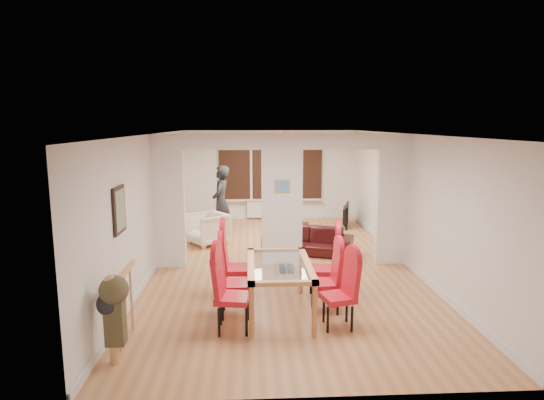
{
  "coord_description": "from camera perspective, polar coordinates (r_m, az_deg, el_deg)",
  "views": [
    {
      "loc": [
        -0.66,
        -8.76,
        2.8
      ],
      "look_at": [
        -0.16,
        0.6,
        1.21
      ],
      "focal_mm": 30.0,
      "sensor_mm": 36.0,
      "label": 1
    }
  ],
  "objects": [
    {
      "name": "coffee_table",
      "position": [
        11.68,
        1.97,
        -3.63
      ],
      "size": [
        1.22,
        0.89,
        0.25
      ],
      "primitive_type": null,
      "rotation": [
        0.0,
        0.0,
        -0.34
      ],
      "color": "#361C12",
      "rests_on": "floor"
    },
    {
      "name": "pillar_photo",
      "position": [
        8.77,
        1.3,
        1.74
      ],
      "size": [
        0.3,
        0.03,
        0.25
      ],
      "primitive_type": "cube",
      "color": "#4C8CD8",
      "rests_on": "divider_wall"
    },
    {
      "name": "divider_wall",
      "position": [
        8.91,
        1.25,
        -0.09
      ],
      "size": [
        5.0,
        0.18,
        2.6
      ],
      "primitive_type": "cube",
      "color": "white",
      "rests_on": "floor"
    },
    {
      "name": "bay_window_blinds",
      "position": [
        13.28,
        -0.17,
        3.98
      ],
      "size": [
        3.0,
        0.08,
        1.8
      ],
      "primitive_type": "cube",
      "color": "black",
      "rests_on": "room_walls"
    },
    {
      "name": "television",
      "position": [
        12.67,
        8.9,
        -1.88
      ],
      "size": [
        1.06,
        0.39,
        0.61
      ],
      "primitive_type": "imported",
      "rotation": [
        0.0,
        0.0,
        1.33
      ],
      "color": "black",
      "rests_on": "floor"
    },
    {
      "name": "room_walls",
      "position": [
        8.91,
        1.25,
        -0.09
      ],
      "size": [
        5.0,
        9.0,
        2.6
      ],
      "primitive_type": null,
      "color": "silver",
      "rests_on": "floor"
    },
    {
      "name": "dining_chair_ra",
      "position": [
        6.43,
        8.29,
        -11.35
      ],
      "size": [
        0.5,
        0.5,
        1.02
      ],
      "primitive_type": null,
      "rotation": [
        0.0,
        0.0,
        0.26
      ],
      "color": "red",
      "rests_on": "floor"
    },
    {
      "name": "radiator",
      "position": [
        13.41,
        -0.16,
        -1.14
      ],
      "size": [
        1.4,
        0.08,
        0.5
      ],
      "primitive_type": "cube",
      "color": "white",
      "rests_on": "floor"
    },
    {
      "name": "sofa",
      "position": [
        9.98,
        4.52,
        -5.05
      ],
      "size": [
        2.06,
        1.35,
        0.56
      ],
      "primitive_type": "imported",
      "rotation": [
        0.0,
        0.0,
        -0.34
      ],
      "color": "black",
      "rests_on": "floor"
    },
    {
      "name": "floor",
      "position": [
        9.22,
        1.22,
        -8.07
      ],
      "size": [
        5.0,
        9.0,
        0.01
      ],
      "primitive_type": "cube",
      "color": "#BF7F4D",
      "rests_on": "ground"
    },
    {
      "name": "armchair",
      "position": [
        10.74,
        -8.12,
        -3.57
      ],
      "size": [
        1.12,
        1.13,
        0.74
      ],
      "primitive_type": "imported",
      "rotation": [
        0.0,
        0.0,
        -0.93
      ],
      "color": "#F3E3CD",
      "rests_on": "floor"
    },
    {
      "name": "pendant_light",
      "position": [
        12.12,
        1.52,
        6.52
      ],
      "size": [
        0.36,
        0.36,
        0.36
      ],
      "primitive_type": "sphere",
      "color": "orange",
      "rests_on": "room_walls"
    },
    {
      "name": "dining_chair_lc",
      "position": [
        7.34,
        -4.36,
        -7.97
      ],
      "size": [
        0.48,
        0.48,
        1.17
      ],
      "primitive_type": null,
      "rotation": [
        0.0,
        0.0,
        -0.02
      ],
      "color": "red",
      "rests_on": "floor"
    },
    {
      "name": "dining_chair_la",
      "position": [
        6.27,
        -4.94,
        -11.42
      ],
      "size": [
        0.51,
        0.51,
        1.11
      ],
      "primitive_type": null,
      "rotation": [
        0.0,
        0.0,
        -0.16
      ],
      "color": "red",
      "rests_on": "floor"
    },
    {
      "name": "wall_poster",
      "position": [
        6.72,
        -18.61,
        -1.18
      ],
      "size": [
        0.04,
        0.52,
        0.67
      ],
      "primitive_type": "cube",
      "color": "gray",
      "rests_on": "room_walls"
    },
    {
      "name": "shoes",
      "position": [
        8.75,
        1.83,
        -8.68
      ],
      "size": [
        0.26,
        0.28,
        0.11
      ],
      "primitive_type": null,
      "color": "black",
      "rests_on": "floor"
    },
    {
      "name": "person",
      "position": [
        11.24,
        -6.41,
        -0.23
      ],
      "size": [
        0.72,
        0.54,
        1.78
      ],
      "primitive_type": "imported",
      "rotation": [
        0.0,
        0.0,
        -1.76
      ],
      "color": "black",
      "rests_on": "floor"
    },
    {
      "name": "bowl",
      "position": [
        11.64,
        2.78,
        -2.92
      ],
      "size": [
        0.2,
        0.2,
        0.05
      ],
      "primitive_type": "imported",
      "color": "#361C12",
      "rests_on": "coffee_table"
    },
    {
      "name": "dining_chair_rb",
      "position": [
        6.92,
        6.71,
        -9.8
      ],
      "size": [
        0.43,
        0.43,
        1.01
      ],
      "primitive_type": null,
      "rotation": [
        0.0,
        0.0,
        0.06
      ],
      "color": "red",
      "rests_on": "floor"
    },
    {
      "name": "bottle",
      "position": [
        11.65,
        2.32,
        -2.27
      ],
      "size": [
        0.08,
        0.08,
        0.3
      ],
      "primitive_type": "cylinder",
      "color": "#143F19",
      "rests_on": "coffee_table"
    },
    {
      "name": "stair_newel",
      "position": [
        6.21,
        -18.08,
        -12.14
      ],
      "size": [
        0.4,
        1.2,
        1.1
      ],
      "primitive_type": null,
      "color": "tan",
      "rests_on": "floor"
    },
    {
      "name": "dining_chair_lb",
      "position": [
        6.75,
        -4.63,
        -9.86
      ],
      "size": [
        0.47,
        0.47,
        1.11
      ],
      "primitive_type": null,
      "rotation": [
        0.0,
        0.0,
        0.07
      ],
      "color": "red",
      "rests_on": "floor"
    },
    {
      "name": "dining_chair_rc",
      "position": [
        7.41,
        6.55,
        -8.05
      ],
      "size": [
        0.51,
        0.51,
        1.12
      ],
      "primitive_type": null,
      "rotation": [
        0.0,
        0.0,
        -0.14
      ],
      "color": "red",
      "rests_on": "floor"
    },
    {
      "name": "dining_table",
      "position": [
        6.85,
        0.91,
        -11.0
      ],
      "size": [
        0.93,
        1.66,
        0.78
      ],
      "primitive_type": null,
      "color": "#B97744",
      "rests_on": "floor"
    }
  ]
}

